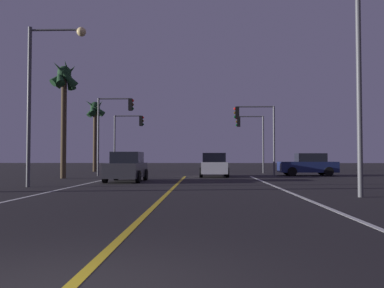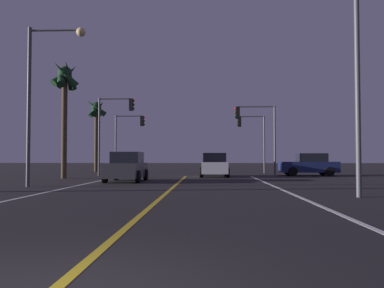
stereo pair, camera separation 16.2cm
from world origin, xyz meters
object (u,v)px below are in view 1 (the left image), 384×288
Objects in this scene: car_crossing_side at (308,165)px; traffic_light_near_right at (254,124)px; street_lamp_right_near at (341,53)px; street_lamp_left_mid at (44,83)px; palm_tree_left_mid at (64,85)px; traffic_light_far_left at (129,130)px; car_oncoming at (127,167)px; palm_tree_left_far at (95,113)px; traffic_light_far_right at (250,131)px; car_ahead_far at (214,165)px; traffic_light_near_left at (115,119)px.

traffic_light_near_right is (-4.20, -1.02, 3.06)m from car_crossing_side.
street_lamp_right_near reaches higher than street_lamp_left_mid.
street_lamp_right_near is 18.67m from palm_tree_left_mid.
car_oncoming is at bearing -79.72° from traffic_light_far_left.
car_crossing_side is at bearing -17.00° from traffic_light_far_left.
palm_tree_left_mid reaches higher than palm_tree_left_far.
car_crossing_side is 17.66m from street_lamp_right_near.
car_crossing_side is 6.63m from traffic_light_far_right.
car_ahead_far is 10.29m from traffic_light_far_left.
palm_tree_left_far is at bearing 48.27° from car_ahead_far.
traffic_light_near_left is 4.87m from palm_tree_left_mid.
palm_tree_left_mid is at bearing -124.05° from car_oncoming.
street_lamp_left_mid is (-3.08, -4.48, 4.04)m from car_oncoming.
street_lamp_right_near is at bearing 46.18° from car_oncoming.
traffic_light_far_right is at bearing 55.70° from street_lamp_left_mid.
traffic_light_far_left reaches higher than traffic_light_far_right.
street_lamp_left_mid is at bearing -81.07° from palm_tree_left_far.
traffic_light_far_left is 0.68× the size of street_lamp_left_mid.
traffic_light_near_left is (-14.69, -1.02, 3.48)m from car_crossing_side.
street_lamp_left_mid is at bearing 38.84° from car_crossing_side.
palm_tree_left_mid reaches higher than traffic_light_far_left.
traffic_light_far_left reaches higher than car_crossing_side.
traffic_light_far_left is 0.71× the size of palm_tree_left_far.
street_lamp_left_mid reaches higher than traffic_light_near_left.
street_lamp_right_near reaches higher than traffic_light_far_right.
traffic_light_far_left is 9.84m from palm_tree_left_mid.
car_crossing_side is 0.84× the size of traffic_light_far_left.
traffic_light_near_right is at bearing 0.00° from traffic_light_near_left.
car_crossing_side is at bearing 15.25° from palm_tree_left_mid.
traffic_light_near_right is 1.02× the size of traffic_light_far_left.
car_crossing_side is 15.61m from traffic_light_far_left.
palm_tree_left_mid is 13.02m from palm_tree_left_far.
street_lamp_left_mid is (-0.79, -11.44, 0.56)m from traffic_light_near_left.
traffic_light_far_left is at bearing 0.00° from traffic_light_far_right.
palm_tree_left_mid reaches higher than street_lamp_left_mid.
palm_tree_left_mid is (-1.77, 7.76, 1.35)m from street_lamp_left_mid.
traffic_light_near_right is at bearing 45.41° from street_lamp_left_mid.
palm_tree_left_mid is at bearing -40.76° from street_lamp_right_near.
traffic_light_far_right is (8.47, 12.46, 2.92)m from car_oncoming.
street_lamp_left_mid is at bearing -34.56° from car_oncoming.
car_crossing_side is at bearing -100.53° from street_lamp_right_near.
traffic_light_near_right is (3.05, 0.99, 3.06)m from car_ahead_far.
palm_tree_left_mid is (-13.04, -3.68, 2.33)m from traffic_light_near_right.
palm_tree_left_far reaches higher than traffic_light_near_left.
street_lamp_right_near is at bearing -19.66° from street_lamp_left_mid.
traffic_light_near_right is 0.69× the size of street_lamp_left_mid.
traffic_light_near_right is 17.31m from palm_tree_left_far.
car_crossing_side is 5.30m from traffic_light_near_right.
car_ahead_far is 0.84× the size of traffic_light_far_left.
traffic_light_far_right is at bearing -48.81° from car_crossing_side.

